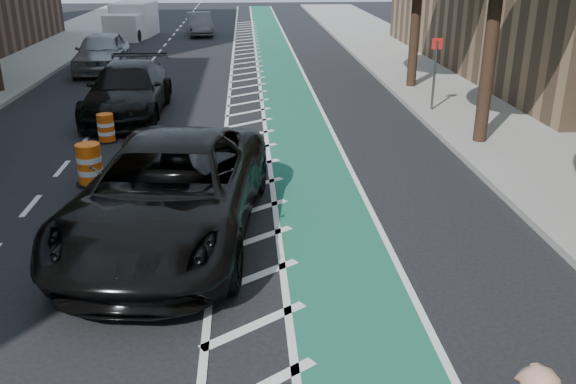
{
  "coord_description": "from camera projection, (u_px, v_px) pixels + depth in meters",
  "views": [
    {
      "loc": [
        1.46,
        -7.52,
        5.07
      ],
      "look_at": [
        2.15,
        2.47,
        1.1
      ],
      "focal_mm": 38.0,
      "sensor_mm": 36.0,
      "label": 1
    }
  ],
  "objects": [
    {
      "name": "sidewalk_right",
      "position": [
        511.0,
        127.0,
        18.6
      ],
      "size": [
        5.0,
        90.0,
        0.15
      ],
      "primitive_type": "cube",
      "color": "gray",
      "rests_on": "ground"
    },
    {
      "name": "bike_lane",
      "position": [
        299.0,
        133.0,
        18.21
      ],
      "size": [
        2.0,
        90.0,
        0.01
      ],
      "primitive_type": "cube",
      "color": "#18543A",
      "rests_on": "ground"
    },
    {
      "name": "car_silver",
      "position": [
        102.0,
        52.0,
        27.28
      ],
      "size": [
        2.18,
        5.1,
        1.72
      ],
      "primitive_type": "imported",
      "rotation": [
        0.0,
        0.0,
        0.03
      ],
      "color": "gray",
      "rests_on": "ground"
    },
    {
      "name": "barrel_a",
      "position": [
        90.0,
        165.0,
        14.07
      ],
      "size": [
        0.71,
        0.71,
        0.97
      ],
      "color": "#FF620D",
      "rests_on": "ground"
    },
    {
      "name": "barrel_b",
      "position": [
        106.0,
        129.0,
        17.26
      ],
      "size": [
        0.59,
        0.59,
        0.8
      ],
      "color": "#DF510B",
      "rests_on": "ground"
    },
    {
      "name": "suv_near",
      "position": [
        170.0,
        192.0,
        11.25
      ],
      "size": [
        3.88,
        7.02,
        1.86
      ],
      "primitive_type": "imported",
      "rotation": [
        0.0,
        0.0,
        -0.12
      ],
      "color": "black",
      "rests_on": "ground"
    },
    {
      "name": "sign_post",
      "position": [
        435.0,
        73.0,
        19.86
      ],
      "size": [
        0.35,
        0.08,
        2.47
      ],
      "color": "#4C4C4C",
      "rests_on": "ground"
    },
    {
      "name": "buffer_strip",
      "position": [
        249.0,
        134.0,
        18.12
      ],
      "size": [
        1.4,
        90.0,
        0.01
      ],
      "primitive_type": "cube",
      "color": "silver",
      "rests_on": "ground"
    },
    {
      "name": "curb_right",
      "position": [
        432.0,
        128.0,
        18.44
      ],
      "size": [
        0.12,
        90.0,
        0.16
      ],
      "primitive_type": "cube",
      "color": "gray",
      "rests_on": "ground"
    },
    {
      "name": "box_truck",
      "position": [
        132.0,
        22.0,
        38.16
      ],
      "size": [
        2.74,
        5.16,
        2.06
      ],
      "rotation": [
        0.0,
        0.0,
        -0.12
      ],
      "color": "white",
      "rests_on": "ground"
    },
    {
      "name": "barrel_c",
      "position": [
        139.0,
        90.0,
        21.89
      ],
      "size": [
        0.67,
        0.67,
        0.91
      ],
      "color": "orange",
      "rests_on": "ground"
    },
    {
      "name": "ground",
      "position": [
        151.0,
        330.0,
        8.75
      ],
      "size": [
        120.0,
        120.0,
        0.0
      ],
      "primitive_type": "plane",
      "color": "black",
      "rests_on": "ground"
    },
    {
      "name": "suv_far",
      "position": [
        128.0,
        90.0,
        19.86
      ],
      "size": [
        2.39,
        5.78,
        1.67
      ],
      "primitive_type": "imported",
      "rotation": [
        0.0,
        0.0,
        -0.01
      ],
      "color": "black",
      "rests_on": "ground"
    },
    {
      "name": "car_grey",
      "position": [
        200.0,
        24.0,
        39.2
      ],
      "size": [
        2.02,
        4.42,
        1.4
      ],
      "primitive_type": "imported",
      "rotation": [
        0.0,
        0.0,
        0.13
      ],
      "color": "#5D5D62",
      "rests_on": "ground"
    }
  ]
}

